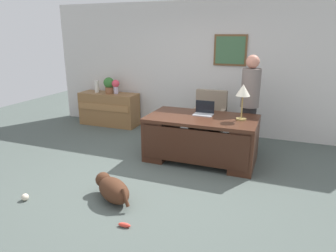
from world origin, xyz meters
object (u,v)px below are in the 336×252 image
at_px(dog_lying, 112,189).
at_px(vase_empty, 97,86).
at_px(potted_plant, 109,85).
at_px(credenza, 109,109).
at_px(armchair, 209,120).
at_px(person_standing, 250,103).
at_px(desk_lamp, 243,92).
at_px(desk, 201,137).
at_px(dog_toy_ball, 25,197).
at_px(dog_toy_bone, 124,225).
at_px(laptop, 204,111).
at_px(vase_with_flowers, 116,85).

height_order(dog_lying, vase_empty, vase_empty).
bearing_deg(potted_plant, vase_empty, 180.00).
xyz_separation_m(credenza, armchair, (2.46, -0.40, 0.09)).
height_order(person_standing, desk_lamp, person_standing).
relative_size(desk, credenza, 1.30).
relative_size(armchair, person_standing, 0.59).
distance_m(dog_lying, vase_empty, 3.72).
distance_m(dog_toy_ball, dog_toy_bone, 1.46).
bearing_deg(armchair, dog_toy_bone, -93.71).
height_order(credenza, potted_plant, potted_plant).
bearing_deg(vase_empty, laptop, -21.18).
distance_m(desk, vase_empty, 3.16).
bearing_deg(credenza, person_standing, -10.03).
bearing_deg(vase_empty, credenza, -0.27).
distance_m(person_standing, dog_lying, 2.85).
bearing_deg(dog_toy_ball, laptop, 52.71).
bearing_deg(desk, vase_with_flowers, 151.24).
bearing_deg(dog_toy_bone, armchair, 86.29).
bearing_deg(vase_empty, dog_toy_bone, -53.10).
bearing_deg(vase_empty, person_standing, -9.21).
relative_size(vase_with_flowers, vase_empty, 1.17).
distance_m(vase_empty, dog_toy_ball, 3.65).
height_order(credenza, laptop, laptop).
height_order(desk, vase_with_flowers, vase_with_flowers).
height_order(credenza, dog_toy_bone, credenza).
xyz_separation_m(desk, person_standing, (0.67, 0.72, 0.48)).
xyz_separation_m(armchair, dog_toy_bone, (-0.20, -3.01, -0.44)).
distance_m(person_standing, dog_toy_bone, 3.12).
height_order(person_standing, dog_lying, person_standing).
relative_size(armchair, vase_empty, 3.75).
height_order(armchair, laptop, armchair).
xyz_separation_m(laptop, vase_empty, (-2.83, 1.10, 0.08)).
bearing_deg(desk_lamp, vase_with_flowers, 157.90).
relative_size(desk, laptop, 5.56).
xyz_separation_m(desk, dog_toy_bone, (-0.28, -2.13, -0.38)).
height_order(vase_empty, dog_toy_bone, vase_empty).
height_order(person_standing, laptop, person_standing).
bearing_deg(dog_lying, vase_empty, 125.95).
height_order(laptop, dog_toy_ball, laptop).
distance_m(vase_with_flowers, dog_toy_bone, 4.09).
bearing_deg(laptop, dog_toy_bone, -96.66).
bearing_deg(dog_toy_bone, person_standing, 71.58).
relative_size(credenza, vase_empty, 5.06).
height_order(desk, desk_lamp, desk_lamp).
distance_m(dog_lying, dog_toy_bone, 0.64).
distance_m(desk, armchair, 0.89).
height_order(dog_lying, desk_lamp, desk_lamp).
xyz_separation_m(dog_lying, dog_toy_bone, (0.42, -0.46, -0.13)).
bearing_deg(dog_toy_ball, vase_with_flowers, 100.05).
relative_size(vase_empty, potted_plant, 0.75).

